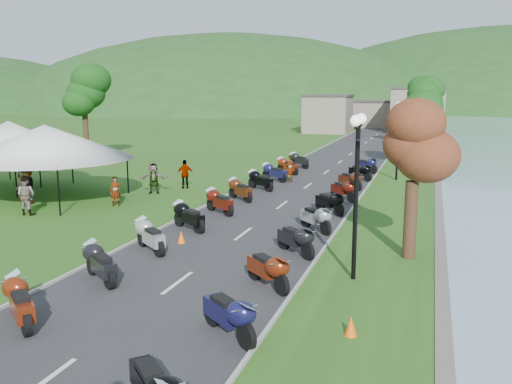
% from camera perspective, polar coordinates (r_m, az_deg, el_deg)
% --- Properties ---
extents(road, '(7.00, 120.00, 0.02)m').
position_cam_1_polar(road, '(39.14, 7.41, 2.08)').
color(road, '#313133').
rests_on(road, ground).
extents(hills_backdrop, '(360.00, 120.00, 76.00)m').
position_cam_1_polar(hills_backdrop, '(198.29, 16.13, 8.48)').
color(hills_backdrop, '#285621').
rests_on(hills_backdrop, ground).
extents(far_building, '(18.00, 16.00, 5.00)m').
position_cam_1_polar(far_building, '(83.63, 11.88, 8.12)').
color(far_building, gray).
rests_on(far_building, ground).
extents(moto_row_left, '(2.60, 44.93, 1.10)m').
position_cam_1_polar(moto_row_left, '(21.28, -8.87, -3.61)').
color(moto_row_left, '#331411').
rests_on(moto_row_left, ground).
extents(moto_row_right, '(2.60, 40.29, 1.10)m').
position_cam_1_polar(moto_row_right, '(20.90, 5.34, -3.79)').
color(moto_row_right, '#331411').
rests_on(moto_row_right, ground).
extents(vendor_tent_main, '(6.01, 6.01, 4.00)m').
position_cam_1_polar(vendor_tent_main, '(30.70, -21.15, 2.89)').
color(vendor_tent_main, white).
rests_on(vendor_tent_main, ground).
extents(vendor_tent_side, '(4.91, 4.91, 4.00)m').
position_cam_1_polar(vendor_tent_side, '(35.57, -24.41, 3.62)').
color(vendor_tent_side, white).
rests_on(vendor_tent_side, ground).
extents(tree_lakeside, '(2.23, 2.23, 6.19)m').
position_cam_1_polar(tree_lakeside, '(19.01, 16.20, 2.23)').
color(tree_lakeside, '#1A5616').
rests_on(tree_lakeside, ground).
extents(pedestrian_a, '(0.69, 0.66, 1.52)m').
position_cam_1_polar(pedestrian_a, '(28.23, -14.50, -1.47)').
color(pedestrian_a, slate).
rests_on(pedestrian_a, ground).
extents(pedestrian_b, '(0.93, 0.54, 1.86)m').
position_cam_1_polar(pedestrian_b, '(27.68, -22.91, -2.21)').
color(pedestrian_b, slate).
rests_on(pedestrian_b, ground).
extents(pedestrian_c, '(1.33, 1.21, 1.98)m').
position_cam_1_polar(pedestrian_c, '(30.25, -22.75, -1.17)').
color(pedestrian_c, slate).
rests_on(pedestrian_c, ground).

